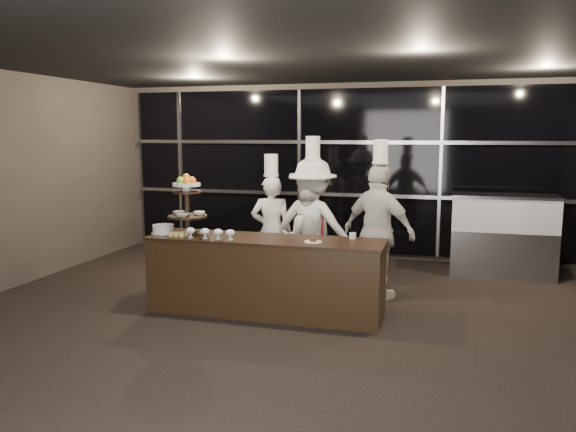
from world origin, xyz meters
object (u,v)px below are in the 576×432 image
(display_stand, at_px, (187,200))
(chef_c, at_px, (312,225))
(display_case, at_px, (503,231))
(layer_cake, at_px, (163,229))
(chef_d, at_px, (379,231))
(buffet_counter, at_px, (265,275))
(chef_a, at_px, (271,229))
(chef_b, at_px, (307,238))

(display_stand, height_order, chef_c, chef_c)
(display_case, relative_size, chef_c, 0.72)
(layer_cake, distance_m, chef_d, 2.73)
(layer_cake, height_order, display_case, display_case)
(buffet_counter, relative_size, chef_d, 1.37)
(chef_c, height_order, chef_d, chef_c)
(display_stand, xyz_separation_m, chef_a, (0.70, 1.19, -0.52))
(layer_cake, xyz_separation_m, display_case, (4.20, 2.78, -0.29))
(buffet_counter, xyz_separation_m, display_stand, (-1.00, -0.00, 0.87))
(buffet_counter, height_order, display_stand, display_stand)
(layer_cake, bearing_deg, chef_b, 34.27)
(display_stand, xyz_separation_m, display_case, (3.89, 2.73, -0.65))
(chef_b, bearing_deg, chef_a, 162.43)
(chef_a, xyz_separation_m, chef_c, (0.62, -0.11, 0.10))
(chef_a, height_order, chef_b, chef_a)
(chef_a, height_order, chef_d, chef_d)
(display_case, xyz_separation_m, chef_a, (-3.19, -1.54, 0.13))
(chef_a, bearing_deg, chef_b, -17.57)
(chef_b, bearing_deg, display_stand, -141.08)
(display_stand, xyz_separation_m, layer_cake, (-0.31, -0.05, -0.37))
(buffet_counter, distance_m, chef_d, 1.62)
(display_stand, height_order, chef_b, chef_b)
(layer_cake, relative_size, chef_b, 0.17)
(buffet_counter, height_order, chef_a, chef_a)
(display_case, height_order, chef_d, chef_d)
(chef_b, bearing_deg, chef_d, -3.39)
(buffet_counter, distance_m, layer_cake, 1.40)
(chef_d, bearing_deg, chef_c, 172.39)
(display_case, distance_m, chef_a, 3.54)
(display_case, distance_m, chef_b, 3.14)
(chef_c, bearing_deg, chef_b, -133.97)
(display_case, xyz_separation_m, chef_d, (-1.67, -1.77, 0.22))
(display_stand, distance_m, chef_a, 1.48)
(chef_a, distance_m, chef_c, 0.63)
(display_stand, xyz_separation_m, chef_c, (1.32, 1.08, -0.42))
(buffet_counter, bearing_deg, display_case, 43.31)
(chef_d, bearing_deg, buffet_counter, -142.03)
(display_stand, height_order, layer_cake, display_stand)
(display_stand, bearing_deg, buffet_counter, 0.01)
(layer_cake, xyz_separation_m, chef_a, (1.01, 1.24, -0.16))
(chef_b, xyz_separation_m, chef_c, (0.06, 0.06, 0.16))
(chef_a, bearing_deg, chef_c, -10.28)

